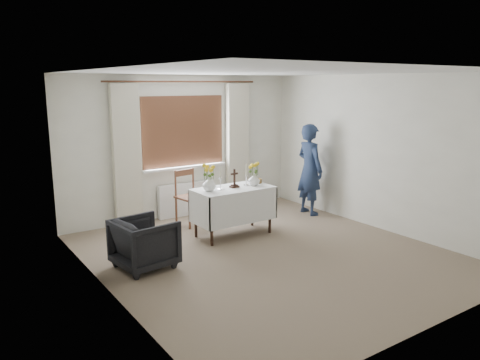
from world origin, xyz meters
name	(u,v)px	position (x,y,z in m)	size (l,w,h in m)	color
ground	(268,254)	(0.00, 0.00, 0.00)	(5.00, 5.00, 0.00)	#816D59
altar_table	(233,212)	(0.06, 0.99, 0.38)	(1.24, 0.64, 0.76)	white
wooden_chair	(191,198)	(-0.21, 1.85, 0.47)	(0.43, 0.43, 0.93)	brown
armchair	(145,243)	(-1.62, 0.52, 0.33)	(0.70, 0.72, 0.66)	black
person	(310,169)	(1.90, 1.25, 0.82)	(0.60, 0.40, 1.65)	navy
radiator	(187,199)	(0.00, 2.42, 0.30)	(1.10, 0.10, 0.60)	white
wooden_cross	(234,178)	(0.09, 1.00, 0.91)	(0.14, 0.10, 0.29)	black
candlestick_left	(220,178)	(-0.16, 1.00, 0.94)	(0.10, 0.10, 0.36)	white
candlestick_right	(246,175)	(0.33, 1.01, 0.94)	(0.10, 0.10, 0.35)	white
flower_vase_left	(209,184)	(-0.35, 1.02, 0.87)	(0.20, 0.20, 0.21)	white
flower_vase_right	(254,179)	(0.43, 0.95, 0.86)	(0.19, 0.19, 0.19)	white
wicker_basket	(257,181)	(0.59, 1.08, 0.80)	(0.17, 0.17, 0.07)	brown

